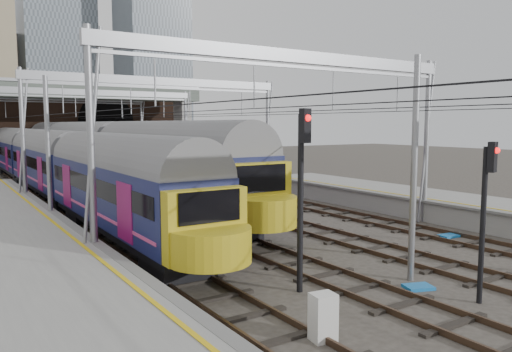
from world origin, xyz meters
TOP-DOWN VIEW (x-y plane):
  - ground at (0.00, 0.00)m, footprint 160.00×160.00m
  - platform_left at (-10.18, 2.50)m, footprint 4.32×55.00m
  - tracks at (0.00, 15.00)m, footprint 14.40×80.00m
  - overhead_line at (0.00, 21.49)m, footprint 16.80×80.00m
  - retaining_wall at (1.40, 51.93)m, footprint 28.00×2.75m
  - overbridge at (0.00, 46.00)m, footprint 28.00×3.00m
  - city_skyline at (2.73, 70.48)m, footprint 37.50×27.50m
  - train_main at (-2.00, 42.08)m, footprint 2.99×69.14m
  - train_second at (-6.00, 26.71)m, footprint 2.60×45.15m
  - signal_near_left at (-3.60, 3.00)m, footprint 0.42×0.48m
  - signal_near_centre at (-0.03, -0.45)m, footprint 0.35×0.45m
  - relay_cabinet at (-5.21, 0.15)m, footprint 0.61×0.53m
  - equip_cover_b at (-0.45, 1.33)m, footprint 0.97×0.82m
  - equip_cover_c at (6.26, 5.14)m, footprint 0.88×0.66m

SIDE VIEW (x-z plane):
  - ground at x=0.00m, z-range 0.00..0.00m
  - tracks at x=0.00m, z-range -0.09..0.13m
  - equip_cover_c at x=6.26m, z-range 0.00..0.10m
  - equip_cover_b at x=-0.45m, z-range 0.00..0.10m
  - relay_cabinet at x=-5.21m, z-range 0.00..1.10m
  - platform_left at x=-10.18m, z-range -0.01..1.11m
  - train_second at x=-6.00m, z-range 0.10..4.64m
  - train_main at x=-2.00m, z-range 0.06..5.15m
  - signal_near_centre at x=-0.03m, z-range 0.62..5.07m
  - signal_near_left at x=-3.60m, z-range 0.66..6.01m
  - retaining_wall at x=1.40m, z-range -0.17..8.83m
  - overhead_line at x=0.00m, z-range 2.57..10.57m
  - overbridge at x=0.00m, z-range 2.64..11.89m
  - city_skyline at x=2.73m, z-range -12.91..47.09m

